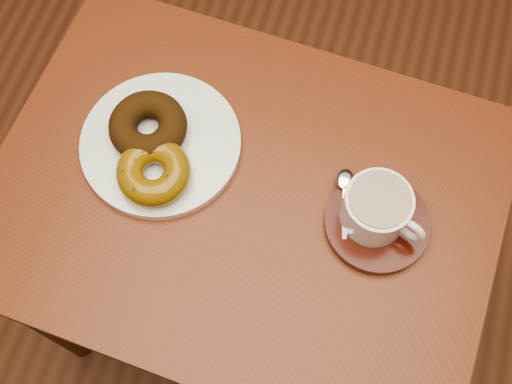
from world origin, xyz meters
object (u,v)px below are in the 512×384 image
(cafe_table, at_px, (244,220))
(donut_plate, at_px, (161,144))
(saucer, at_px, (377,223))
(coffee_cup, at_px, (377,208))

(cafe_table, xyz_separation_m, donut_plate, (-0.14, 0.04, 0.12))
(cafe_table, bearing_deg, donut_plate, 167.66)
(cafe_table, xyz_separation_m, saucer, (0.20, 0.01, 0.12))
(cafe_table, bearing_deg, saucer, 5.62)
(cafe_table, distance_m, donut_plate, 0.19)
(donut_plate, distance_m, saucer, 0.34)
(donut_plate, xyz_separation_m, coffee_cup, (0.33, -0.03, 0.04))
(cafe_table, bearing_deg, coffee_cup, 7.28)
(cafe_table, relative_size, saucer, 5.20)
(cafe_table, relative_size, donut_plate, 3.23)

